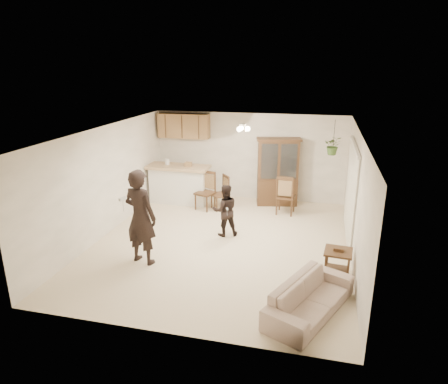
% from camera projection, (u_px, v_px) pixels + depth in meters
% --- Properties ---
extents(floor, '(6.50, 6.50, 0.00)m').
position_uv_depth(floor, '(222.00, 243.00, 8.93)').
color(floor, beige).
rests_on(floor, ground).
extents(ceiling, '(5.50, 6.50, 0.02)m').
position_uv_depth(ceiling, '(222.00, 131.00, 8.16)').
color(ceiling, silver).
rests_on(ceiling, wall_back).
extents(wall_back, '(5.50, 0.02, 2.50)m').
position_uv_depth(wall_back, '(249.00, 157.00, 11.55)').
color(wall_back, white).
rests_on(wall_back, ground).
extents(wall_front, '(5.50, 0.02, 2.50)m').
position_uv_depth(wall_front, '(165.00, 258.00, 5.54)').
color(wall_front, white).
rests_on(wall_front, ground).
extents(wall_left, '(0.02, 6.50, 2.50)m').
position_uv_depth(wall_left, '(106.00, 181.00, 9.17)').
color(wall_left, white).
rests_on(wall_left, ground).
extents(wall_right, '(0.02, 6.50, 2.50)m').
position_uv_depth(wall_right, '(356.00, 199.00, 7.93)').
color(wall_right, white).
rests_on(wall_right, ground).
extents(breakfast_bar, '(1.60, 0.55, 1.00)m').
position_uv_depth(breakfast_bar, '(179.00, 186.00, 11.37)').
color(breakfast_bar, silver).
rests_on(breakfast_bar, floor).
extents(bar_top, '(1.75, 0.70, 0.08)m').
position_uv_depth(bar_top, '(178.00, 167.00, 11.20)').
color(bar_top, tan).
rests_on(bar_top, breakfast_bar).
extents(upper_cabinets, '(1.50, 0.34, 0.70)m').
position_uv_depth(upper_cabinets, '(184.00, 126.00, 11.55)').
color(upper_cabinets, brown).
rests_on(upper_cabinets, wall_back).
extents(vertical_blinds, '(0.06, 2.30, 2.10)m').
position_uv_depth(vertical_blinds, '(351.00, 193.00, 8.81)').
color(vertical_blinds, beige).
rests_on(vertical_blinds, wall_right).
extents(ceiling_fixture, '(0.36, 0.36, 0.20)m').
position_uv_depth(ceiling_fixture, '(243.00, 128.00, 9.26)').
color(ceiling_fixture, '#FFE9BF').
rests_on(ceiling_fixture, ceiling).
extents(hanging_plant, '(0.43, 0.37, 0.48)m').
position_uv_depth(hanging_plant, '(333.00, 145.00, 10.06)').
color(hanging_plant, '#2E4F1F').
rests_on(hanging_plant, ceiling).
extents(plant_cord, '(0.01, 0.01, 0.65)m').
position_uv_depth(plant_cord, '(334.00, 133.00, 9.96)').
color(plant_cord, black).
rests_on(plant_cord, ceiling).
extents(sofa, '(1.44, 2.01, 0.73)m').
position_uv_depth(sofa, '(310.00, 293.00, 6.32)').
color(sofa, beige).
rests_on(sofa, floor).
extents(adult, '(0.74, 0.58, 1.80)m').
position_uv_depth(adult, '(141.00, 220.00, 7.81)').
color(adult, black).
rests_on(adult, floor).
extents(child, '(0.80, 0.73, 1.35)m').
position_uv_depth(child, '(225.00, 208.00, 9.13)').
color(child, black).
rests_on(child, floor).
extents(china_hutch, '(1.27, 0.70, 1.89)m').
position_uv_depth(china_hutch, '(278.00, 172.00, 11.10)').
color(china_hutch, '#371F14').
rests_on(china_hutch, floor).
extents(side_table, '(0.54, 0.54, 0.61)m').
position_uv_depth(side_table, '(337.00, 264.00, 7.41)').
color(side_table, '#371F14').
rests_on(side_table, floor).
extents(chair_bar, '(0.58, 0.58, 1.04)m').
position_uv_depth(chair_bar, '(205.00, 199.00, 10.90)').
color(chair_bar, '#371F14').
rests_on(chair_bar, floor).
extents(chair_hutch_left, '(0.59, 0.59, 0.95)m').
position_uv_depth(chair_hutch_left, '(220.00, 200.00, 10.90)').
color(chair_hutch_left, '#371F14').
rests_on(chair_hutch_left, floor).
extents(chair_hutch_right, '(0.51, 0.51, 1.07)m').
position_uv_depth(chair_hutch_right, '(285.00, 203.00, 10.59)').
color(chair_hutch_right, '#371F14').
rests_on(chair_hutch_right, floor).
extents(controller_adult, '(0.09, 0.17, 0.05)m').
position_uv_depth(controller_adult, '(123.00, 199.00, 7.25)').
color(controller_adult, silver).
rests_on(controller_adult, adult).
extents(controller_child, '(0.07, 0.11, 0.03)m').
position_uv_depth(controller_child, '(227.00, 209.00, 8.84)').
color(controller_child, silver).
rests_on(controller_child, child).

